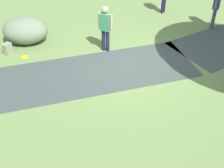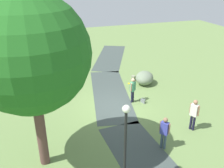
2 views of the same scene
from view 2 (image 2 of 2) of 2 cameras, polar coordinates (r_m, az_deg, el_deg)
The scene contains 13 objects.
ground_plane at distance 15.52m, azimuth 0.65°, elevation -5.22°, with size 48.00×48.00×0.00m, color olive.
footpath_segment_mid at distance 17.20m, azimuth -0.43°, elevation -2.05°, with size 8.31×3.90×0.01m.
footpath_segment_far at distance 24.57m, azimuth -0.36°, elevation 6.27°, with size 8.24×5.55×0.01m.
large_shade_tree at distance 9.44m, azimuth -18.44°, elevation 6.53°, with size 4.51×4.51×7.26m.
young_tree_near_path at distance 19.80m, azimuth -21.41°, elevation 11.45°, with size 2.41×2.41×5.04m.
lamp_post at distance 8.99m, azimuth 3.11°, elevation -12.78°, with size 0.28×0.28×3.67m.
lawn_boulder at distance 18.56m, azimuth 7.52°, elevation 1.40°, with size 2.10×1.98×0.96m.
woman_with_handbag at distance 15.68m, azimuth 4.81°, elevation -1.06°, with size 0.41×0.43×1.65m.
man_near_boulder at distance 13.56m, azimuth 18.41°, elevation -6.29°, with size 0.47×0.38×1.78m.
passerby_on_path at distance 11.89m, azimuth 12.02°, elevation -10.53°, with size 0.43×0.41×1.69m.
handbag_on_grass at distance 16.01m, azimuth 7.18°, elevation -3.87°, with size 0.35×0.35×0.31m.
backpack_by_boulder at distance 19.15m, azimuth 4.96°, elevation 1.35°, with size 0.34×0.35×0.40m.
frisbee_on_grass at distance 18.67m, azimuth 3.99°, elevation 0.14°, with size 0.23×0.23×0.02m.
Camera 2 is at (-12.72, 4.45, 7.71)m, focal length 39.58 mm.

